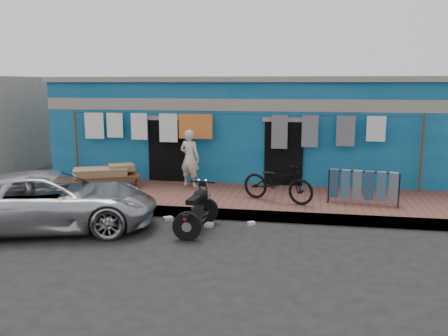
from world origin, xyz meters
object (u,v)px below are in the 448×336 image
at_px(car, 51,200).
at_px(bicycle, 278,177).
at_px(charpoy, 108,177).
at_px(motorcycle, 197,208).
at_px(seated_person, 190,158).
at_px(jeans_rack, 363,187).

distance_m(car, bicycle, 5.34).
relative_size(bicycle, charpoy, 0.93).
xyz_separation_m(car, motorcycle, (3.17, 0.40, -0.14)).
height_order(car, seated_person, seated_person).
bearing_deg(motorcycle, car, -168.11).
bearing_deg(car, seated_person, -48.05).
relative_size(car, charpoy, 2.28).
bearing_deg(seated_person, motorcycle, 121.64).
height_order(bicycle, motorcycle, bicycle).
height_order(bicycle, charpoy, bicycle).
bearing_deg(jeans_rack, seated_person, 166.12).
distance_m(bicycle, jeans_rack, 2.09).
bearing_deg(car, bicycle, -81.06).
bearing_deg(charpoy, seated_person, 15.62).
relative_size(motorcycle, charpoy, 0.80).
relative_size(car, jeans_rack, 2.60).
height_order(car, motorcycle, car).
bearing_deg(car, charpoy, -16.61).
bearing_deg(jeans_rack, bicycle, -175.44).
xyz_separation_m(seated_person, charpoy, (-2.23, -0.62, -0.51)).
bearing_deg(motorcycle, jeans_rack, 34.79).
bearing_deg(bicycle, seated_person, 85.67).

